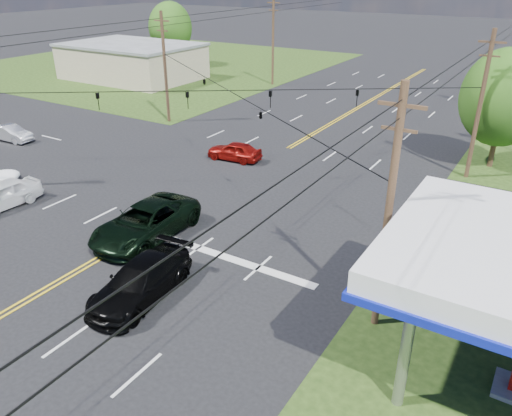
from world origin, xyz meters
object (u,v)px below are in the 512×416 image
Objects in this scene: pole_se at (389,211)px; tree_far_l at (170,28)px; suv_black at (141,281)px; pickup_white at (1,195)px; pole_nw at (165,67)px; pickup_dkgreen at (146,222)px; tree_right_a at (504,98)px; pole_left_far at (273,40)px; sedan_silver at (11,133)px; retail_nw at (132,62)px; pole_ne at (480,105)px.

tree_far_l is (-45.00, 41.00, 0.28)m from pole_se.
pickup_white is (-13.18, 2.31, -0.00)m from suv_black.
pole_nw is at bearing -50.44° from tree_far_l.
pickup_dkgreen is 9.86m from pickup_white.
pickup_dkgreen is 1.17× the size of suv_black.
tree_right_a is at bearing 62.49° from suv_black.
pickup_dkgreen reaches higher than suv_black.
sedan_silver is (-7.03, -30.17, -4.53)m from pole_left_far.
pole_nw is (-26.00, 18.00, 0.00)m from pole_se.
pole_nw is (17.00, -13.00, 2.92)m from retail_nw.
pole_nw is at bearing 103.97° from pickup_white.
pickup_dkgreen is (30.50, -30.50, -1.11)m from retail_nw.
pole_ne is at bearing 52.06° from pickup_dkgreen.
pickup_white is at bearing -131.22° from sedan_silver.
pole_se and pole_ne have the same top height.
retail_nw reaches higher than pickup_white.
sedan_silver is (-34.03, -14.17, -4.23)m from tree_right_a.
pole_se is at bearing -35.79° from retail_nw.
tree_far_l is at bearing 152.93° from pole_ne.
pole_left_far reaches higher than pole_nw.
suv_black is (-9.03, -21.53, -4.12)m from pole_ne.
pole_ne is at bearing -108.43° from tree_right_a.
suv_black reaches higher than pickup_white.
tree_far_l is at bearing 123.66° from suv_black.
suv_black is at bearing -112.75° from pole_ne.
sedan_silver is at bearing -122.19° from pole_nw.
pole_left_far is at bearing 149.35° from tree_right_a.
pickup_dkgreen is 21.49m from sedan_silver.
pickup_white is 13.49m from sedan_silver.
tree_right_a is at bearing 46.57° from pickup_white.
pickup_dkgreen is (32.50, -40.50, -4.30)m from tree_far_l.
pole_ne is 23.71m from suv_black.
retail_nw is at bearing 144.21° from pole_se.
pole_nw is 20.02m from pickup_white.
pole_left_far reaches higher than sedan_silver.
tree_far_l is at bearing 121.17° from pickup_white.
pole_ne is 29.66m from pickup_white.
pole_nw is at bearing 180.00° from pole_ne.
pole_ne is 1.74× the size of suv_black.
pole_ne is 3.16m from tree_right_a.
sedan_silver is at bearing -161.32° from pole_ne.
pole_left_far reaches higher than pickup_dkgreen.
pole_ne is at bearing 90.00° from pole_se.
pole_left_far is at bearing 98.48° from pickup_white.
suv_black is at bearing -112.24° from tree_right_a.
pole_ne reaches higher than pickup_white.
pole_nw reaches higher than pickup_white.
pole_se is 13.14m from pickup_dkgreen.
retail_nw is 2.50× the size of pickup_dkgreen.
tree_far_l is at bearing 137.66° from pole_se.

